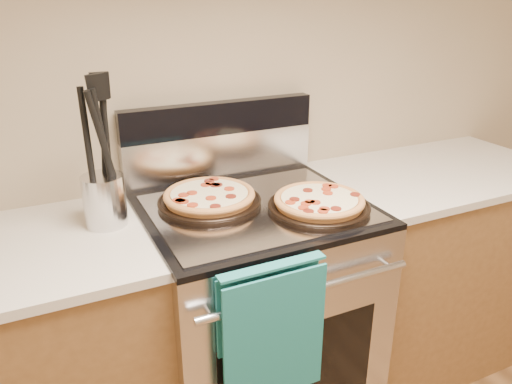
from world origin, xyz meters
name	(u,v)px	position (x,y,z in m)	size (l,w,h in m)	color
wall_back	(214,65)	(0.00, 2.00, 1.35)	(4.00, 4.00, 0.00)	tan
range_body	(254,319)	(0.00, 1.65, 0.45)	(0.76, 0.68, 0.90)	#B7B7BC
oven_window	(298,376)	(0.00, 1.31, 0.45)	(0.56, 0.01, 0.40)	black
cooktop	(254,208)	(0.00, 1.65, 0.91)	(0.76, 0.68, 0.02)	black
backsplash_lower	(220,156)	(0.00, 1.96, 1.01)	(0.76, 0.06, 0.18)	silver
backsplash_upper	(219,118)	(0.00, 1.96, 1.16)	(0.76, 0.06, 0.12)	black
oven_handle	(309,290)	(0.00, 1.27, 0.80)	(0.03, 0.03, 0.70)	silver
dish_towel	(272,330)	(-0.12, 1.27, 0.70)	(0.32, 0.05, 0.42)	#197E71
foil_sheet	(258,208)	(0.00, 1.62, 0.92)	(0.70, 0.55, 0.01)	gray
cabinet_right	(426,266)	(0.88, 1.68, 0.44)	(1.00, 0.62, 0.88)	brown
countertop_right	(440,172)	(0.88, 1.68, 0.90)	(1.02, 0.64, 0.03)	beige
pepperoni_pizza_back	(209,198)	(-0.14, 1.72, 0.95)	(0.35, 0.35, 0.05)	#B57037
pepperoni_pizza_front	(319,203)	(0.18, 1.52, 0.95)	(0.34, 0.34, 0.05)	#B57037
utensil_crock	(105,200)	(-0.48, 1.74, 0.99)	(0.13, 0.13, 0.17)	silver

